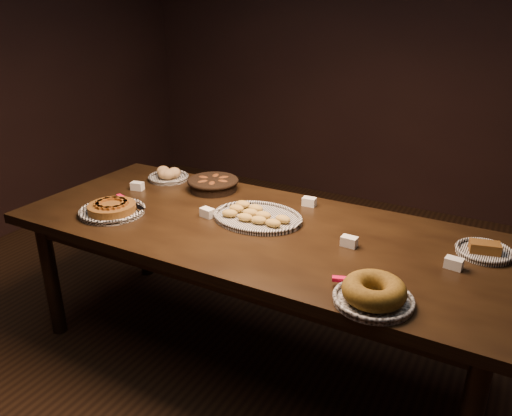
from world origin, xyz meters
The scene contains 9 objects.
ground centered at (0.00, 0.00, 0.00)m, with size 5.00×5.00×0.00m, color black.
buffet_table centered at (0.00, 0.00, 0.68)m, with size 2.40×1.00×0.75m.
apple_tart_plate centered at (-0.72, -0.22, 0.77)m, with size 0.33×0.33×0.06m.
madeleine_platter centered at (-0.03, 0.07, 0.77)m, with size 0.46×0.37×0.05m.
bundt_cake_plate centered at (0.70, -0.38, 0.79)m, with size 0.32×0.29×0.09m.
croissant_basket centered at (-0.46, 0.32, 0.79)m, with size 0.30×0.30×0.07m.
bread_roll_plate centered at (-0.80, 0.33, 0.78)m, with size 0.24×0.24×0.08m.
loaf_plate centered at (1.00, 0.22, 0.77)m, with size 0.24×0.24×0.06m.
tent_cards centered at (0.08, 0.10, 0.77)m, with size 1.82×0.44×0.04m.
Camera 1 is at (1.07, -1.92, 1.75)m, focal length 35.00 mm.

